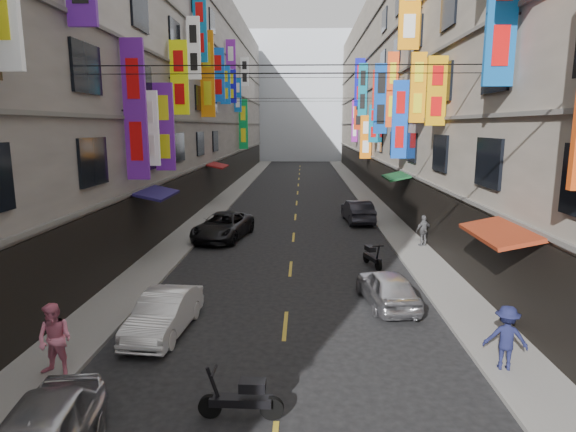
# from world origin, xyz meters

# --- Properties ---
(sidewalk_left) EXTENTS (2.00, 90.00, 0.12)m
(sidewalk_left) POSITION_xyz_m (-6.00, 42.00, 0.06)
(sidewalk_left) COLOR slate
(sidewalk_left) RESTS_ON ground
(sidewalk_right) EXTENTS (2.00, 90.00, 0.12)m
(sidewalk_right) POSITION_xyz_m (6.00, 42.00, 0.06)
(sidewalk_right) COLOR slate
(sidewalk_right) RESTS_ON ground
(building_row_left) EXTENTS (10.14, 90.00, 19.00)m
(building_row_left) POSITION_xyz_m (-11.99, 42.00, 9.49)
(building_row_left) COLOR gray
(building_row_left) RESTS_ON ground
(building_row_right) EXTENTS (10.14, 90.00, 19.00)m
(building_row_right) POSITION_xyz_m (11.99, 42.00, 9.49)
(building_row_right) COLOR #A29788
(building_row_right) RESTS_ON ground
(haze_block) EXTENTS (18.00, 8.00, 22.00)m
(haze_block) POSITION_xyz_m (0.00, 92.00, 11.00)
(haze_block) COLOR #B5BDCA
(haze_block) RESTS_ON ground
(shop_signage) EXTENTS (14.00, 55.00, 11.71)m
(shop_signage) POSITION_xyz_m (-0.06, 35.24, 9.07)
(shop_signage) COLOR #1811CB
(shop_signage) RESTS_ON ground
(street_awnings) EXTENTS (13.99, 35.20, 0.41)m
(street_awnings) POSITION_xyz_m (-1.26, 26.00, 3.00)
(street_awnings) COLOR #124717
(street_awnings) RESTS_ON ground
(overhead_cables) EXTENTS (14.00, 38.04, 1.24)m
(overhead_cables) POSITION_xyz_m (0.00, 30.00, 8.80)
(overhead_cables) COLOR black
(overhead_cables) RESTS_ON ground
(lane_markings) EXTENTS (0.12, 80.20, 0.01)m
(lane_markings) POSITION_xyz_m (0.00, 39.00, 0.00)
(lane_markings) COLOR gold
(lane_markings) RESTS_ON ground
(scooter_crossing) EXTENTS (1.80, 0.50, 1.14)m
(scooter_crossing) POSITION_xyz_m (-0.72, 13.20, 0.44)
(scooter_crossing) COLOR black
(scooter_crossing) RESTS_ON ground
(scooter_far_right) EXTENTS (0.72, 1.77, 1.14)m
(scooter_far_right) POSITION_xyz_m (3.55, 24.49, 0.44)
(scooter_far_right) COLOR black
(scooter_far_right) RESTS_ON ground
(car_left_mid) EXTENTS (1.61, 3.82, 1.23)m
(car_left_mid) POSITION_xyz_m (-3.56, 17.36, 0.61)
(car_left_mid) COLOR white
(car_left_mid) RESTS_ON ground
(car_left_far) EXTENTS (3.15, 5.36, 1.40)m
(car_left_far) POSITION_xyz_m (-3.82, 29.51, 0.70)
(car_left_far) COLOR black
(car_left_far) RESTS_ON ground
(car_right_mid) EXTENTS (1.94, 3.88, 1.27)m
(car_right_mid) POSITION_xyz_m (3.40, 19.84, 0.63)
(car_right_mid) COLOR silver
(car_right_mid) RESTS_ON ground
(car_right_far) EXTENTS (1.86, 4.42, 1.42)m
(car_right_far) POSITION_xyz_m (4.00, 34.39, 0.71)
(car_right_far) COLOR #27262E
(car_right_far) RESTS_ON ground
(pedestrian_lfar) EXTENTS (0.95, 0.73, 1.79)m
(pedestrian_lfar) POSITION_xyz_m (-5.40, 14.66, 1.01)
(pedestrian_lfar) COLOR pink
(pedestrian_lfar) RESTS_ON sidewalk_left
(pedestrian_rnear) EXTENTS (1.14, 0.75, 1.62)m
(pedestrian_rnear) POSITION_xyz_m (5.54, 15.31, 0.93)
(pedestrian_rnear) COLOR #16193D
(pedestrian_rnear) RESTS_ON sidewalk_right
(pedestrian_rfar) EXTENTS (1.05, 0.84, 1.56)m
(pedestrian_rfar) POSITION_xyz_m (6.57, 27.80, 0.90)
(pedestrian_rfar) COLOR #5E5E60
(pedestrian_rfar) RESTS_ON sidewalk_right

